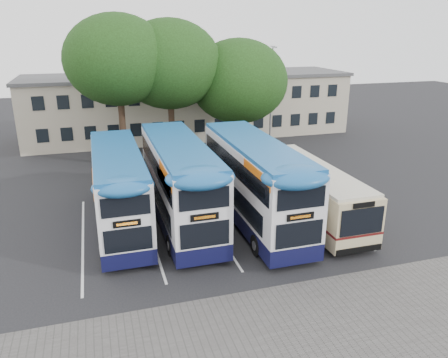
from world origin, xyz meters
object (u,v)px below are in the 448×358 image
tree_left (118,60)px  bus_dd_mid (179,179)px  bus_dd_left (119,186)px  bus_single (310,188)px  bus_dd_right (254,179)px  tree_mid (169,64)px  lamp_post (271,92)px  tree_right (239,81)px

tree_left → bus_dd_mid: 13.37m
bus_dd_left → bus_single: 10.80m
bus_dd_mid → bus_dd_right: bus_dd_right is taller
tree_mid → bus_dd_right: tree_mid is taller
lamp_post → tree_mid: size_ratio=0.80×
lamp_post → tree_right: 4.15m
lamp_post → tree_right: size_ratio=0.92×
lamp_post → tree_mid: (-9.48, -1.62, 2.73)m
tree_mid → lamp_post: bearing=9.7°
tree_left → bus_single: tree_left is taller
tree_right → bus_dd_mid: 15.31m
tree_right → bus_dd_right: tree_right is taller
tree_mid → tree_right: tree_mid is taller
tree_mid → tree_right: size_ratio=1.16×
lamp_post → tree_left: (-13.48, -2.32, 3.18)m
tree_right → bus_single: tree_right is taller
lamp_post → bus_single: 16.47m
lamp_post → bus_single: bearing=-104.4°
tree_mid → tree_right: 6.01m
bus_dd_mid → bus_dd_right: 4.18m
tree_right → bus_dd_mid: tree_right is taller
bus_dd_mid → tree_left: bearing=100.1°
tree_mid → bus_dd_mid: bearing=-98.5°
tree_left → tree_mid: 4.09m
tree_left → tree_mid: tree_left is taller
tree_left → tree_right: (9.82, 0.78, -1.96)m
bus_dd_right → tree_left: bearing=115.1°
bus_single → bus_dd_left: bearing=170.8°
tree_right → bus_dd_mid: bearing=-121.2°
lamp_post → tree_mid: 10.00m
tree_left → bus_dd_left: bearing=-95.7°
lamp_post → tree_left: 14.05m
bus_dd_left → tree_right: bearing=48.4°
bus_dd_right → bus_dd_mid: bearing=163.7°
lamp_post → bus_single: (-4.01, -15.63, -3.34)m
tree_left → bus_single: (9.48, -13.31, -6.52)m
bus_dd_left → bus_dd_mid: 3.31m
bus_dd_left → bus_dd_mid: bus_dd_mid is taller
tree_left → bus_dd_right: 15.52m
bus_single → tree_mid: bearing=111.4°
lamp_post → bus_dd_left: (-14.65, -13.91, -2.67)m
tree_left → bus_dd_left: size_ratio=1.11×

